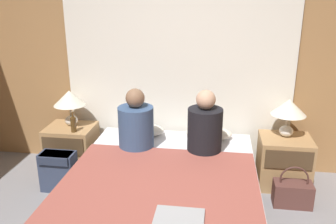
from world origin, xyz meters
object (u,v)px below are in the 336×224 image
beer_bottle_on_left_stand (73,124)px  person_right_in_bed (205,127)px  pillow_right (209,133)px  bed (163,195)px  handbag_on_floor (292,193)px  lamp_right (289,109)px  backpack_on_floor (58,169)px  nightstand_left (72,148)px  person_left_in_bed (136,125)px  laptop_on_bed (179,218)px  pillow_left (142,130)px  nightstand_right (284,162)px  lamp_left (70,100)px

beer_bottle_on_left_stand → person_right_in_bed: bearing=-5.9°
pillow_right → person_right_in_bed: bearing=-95.1°
bed → pillow_right: size_ratio=3.99×
bed → handbag_on_floor: size_ratio=4.87×
lamp_right → backpack_on_floor: (-2.27, -0.48, -0.59)m
person_right_in_bed → handbag_on_floor: person_right_in_bed is taller
nightstand_left → person_left_in_bed: 0.96m
nightstand_left → person_left_in_bed: bearing=-18.9°
nightstand_left → bed: bearing=-32.5°
pillow_right → person_left_in_bed: bearing=-153.8°
bed → laptop_on_bed: bearing=-72.7°
person_left_in_bed → beer_bottle_on_left_stand: bearing=168.7°
nightstand_left → pillow_right: 1.53m
pillow_left → laptop_on_bed: bearing=-68.8°
bed → pillow_left: size_ratio=3.99×
handbag_on_floor → pillow_right: bearing=151.2°
nightstand_right → person_left_in_bed: person_left_in_bed is taller
nightstand_left → lamp_right: size_ratio=1.33×
beer_bottle_on_left_stand → laptop_on_bed: 1.81m
nightstand_left → pillow_left: size_ratio=1.07×
pillow_left → handbag_on_floor: (1.55, -0.45, -0.38)m
lamp_right → beer_bottle_on_left_stand: (-2.20, -0.19, -0.20)m
lamp_left → person_left_in_bed: (0.81, -0.33, -0.12)m
beer_bottle_on_left_stand → handbag_on_floor: (2.23, -0.25, -0.49)m
pillow_left → beer_bottle_on_left_stand: beer_bottle_on_left_stand is taller
nightstand_right → lamp_right: 0.55m
lamp_right → person_right_in_bed: 0.89m
bed → nightstand_left: 1.36m
lamp_right → beer_bottle_on_left_stand: 2.22m
nightstand_left → backpack_on_floor: nightstand_left is taller
lamp_left → person_left_in_bed: size_ratio=0.65×
handbag_on_floor → lamp_right: bearing=94.2°
nightstand_left → pillow_left: pillow_left is taller
lamp_left → lamp_right: (2.30, 0.00, 0.00)m
lamp_left → pillow_left: bearing=0.9°
lamp_left → backpack_on_floor: 0.76m
lamp_right → laptop_on_bed: (-0.93, -1.48, -0.33)m
pillow_left → laptop_on_bed: 1.60m
person_left_in_bed → laptop_on_bed: 1.29m
nightstand_left → laptop_on_bed: bearing=-46.2°
lamp_left → pillow_right: lamp_left is taller
person_right_in_bed → beer_bottle_on_left_stand: 1.39m
laptop_on_bed → backpack_on_floor: (-1.34, 1.00, -0.26)m
backpack_on_floor → person_right_in_bed: bearing=5.7°
nightstand_left → laptop_on_bed: 1.99m
bed → pillow_right: (0.36, 0.80, 0.29)m
lamp_right → beer_bottle_on_left_stand: size_ratio=1.80×
lamp_right → person_left_in_bed: 1.53m
beer_bottle_on_left_stand → pillow_right: bearing=8.2°
nightstand_right → person_right_in_bed: bearing=-161.3°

